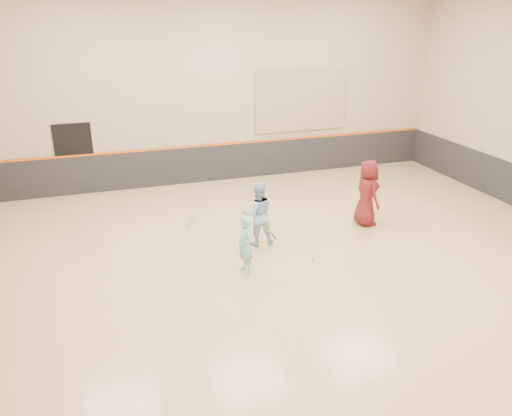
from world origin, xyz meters
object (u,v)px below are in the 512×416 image
object	(u,v)px
instructor	(258,214)
young_man	(367,193)
spare_racket	(193,222)
girl	(245,245)

from	to	relation	value
instructor	young_man	size ratio (longest dim) A/B	0.90
young_man	spare_racket	bearing A→B (deg)	70.72
instructor	spare_racket	bearing A→B (deg)	-46.56
young_man	instructor	bearing A→B (deg)	93.08
instructor	girl	bearing A→B (deg)	66.42
girl	instructor	size ratio (longest dim) A/B	0.82
young_man	spare_racket	size ratio (longest dim) A/B	2.36
young_man	spare_racket	world-z (taller)	young_man
girl	spare_racket	distance (m)	3.01
spare_racket	instructor	bearing A→B (deg)	-51.88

